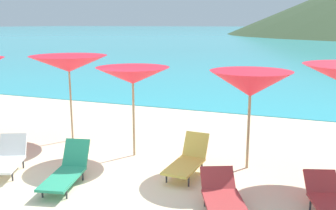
{
  "coord_description": "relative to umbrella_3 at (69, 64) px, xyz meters",
  "views": [
    {
      "loc": [
        3.76,
        -5.89,
        3.13
      ],
      "look_at": [
        0.52,
        2.56,
        1.2
      ],
      "focal_mm": 40.9,
      "sensor_mm": 36.0,
      "label": 1
    }
  ],
  "objects": [
    {
      "name": "lounge_chair_5",
      "position": [
        0.06,
        -2.46,
        -1.78
      ],
      "size": [
        1.06,
        1.4,
        0.72
      ],
      "rotation": [
        0.0,
        0.0,
        0.43
      ],
      "color": "white",
      "rests_on": "ground_plane"
    },
    {
      "name": "umbrella_5",
      "position": [
        4.82,
        -0.37,
        -0.21
      ],
      "size": [
        1.9,
        1.9,
        2.16
      ],
      "color": "#9E7F59",
      "rests_on": "ground_plane"
    },
    {
      "name": "ground_plane",
      "position": [
        2.29,
        7.42,
        -2.24
      ],
      "size": [
        50.0,
        100.0,
        0.3
      ],
      "primitive_type": "cube",
      "color": "beige"
    },
    {
      "name": "umbrella_4",
      "position": [
        2.12,
        -0.52,
        -0.15
      ],
      "size": [
        1.88,
        1.88,
        2.14
      ],
      "color": "#9E7F59",
      "rests_on": "ground_plane"
    },
    {
      "name": "lounge_chair_10",
      "position": [
        4.81,
        -2.62,
        -1.83
      ],
      "size": [
        1.23,
        1.74,
        0.56
      ],
      "rotation": [
        0.0,
        0.0,
        0.42
      ],
      "color": "#A53333",
      "rests_on": "ground_plane"
    },
    {
      "name": "lounge_chair_7",
      "position": [
        3.71,
        -1.19,
        -1.76
      ],
      "size": [
        0.62,
        1.45,
        0.77
      ],
      "rotation": [
        0.0,
        0.0,
        -0.05
      ],
      "color": "#D8BF4C",
      "rests_on": "ground_plane"
    },
    {
      "name": "lounge_chair_8",
      "position": [
        6.48,
        -2.13,
        -1.81
      ],
      "size": [
        1.0,
        1.61,
        0.57
      ],
      "rotation": [
        0.0,
        0.0,
        0.3
      ],
      "color": "#A53333",
      "rests_on": "ground_plane"
    },
    {
      "name": "umbrella_3",
      "position": [
        0.0,
        0.0,
        0.0
      ],
      "size": [
        2.08,
        2.08,
        2.31
      ],
      "color": "#9E7F59",
      "rests_on": "ground_plane"
    },
    {
      "name": "lounge_chair_3",
      "position": [
        1.64,
        -2.54,
        -1.8
      ],
      "size": [
        0.88,
        1.62,
        0.75
      ],
      "rotation": [
        0.0,
        0.0,
        0.23
      ],
      "color": "#268C66",
      "rests_on": "ground_plane"
    },
    {
      "name": "ocean_water",
      "position": [
        2.29,
        224.67,
        -2.08
      ],
      "size": [
        650.0,
        440.0,
        0.02
      ],
      "primitive_type": "cube",
      "color": "#2DADBC",
      "rests_on": "ground_plane"
    }
  ]
}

